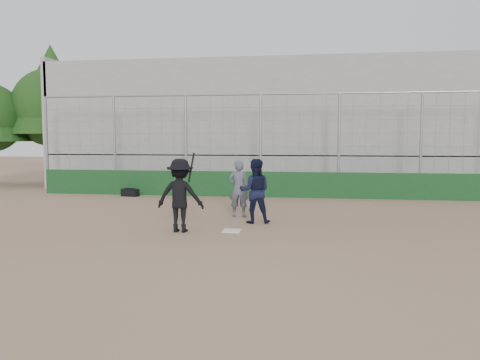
# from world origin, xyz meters

# --- Properties ---
(ground) EXTENTS (90.00, 90.00, 0.00)m
(ground) POSITION_xyz_m (0.00, 0.00, 0.00)
(ground) COLOR brown
(ground) RESTS_ON ground
(home_plate) EXTENTS (0.44, 0.44, 0.02)m
(home_plate) POSITION_xyz_m (0.00, 0.00, 0.01)
(home_plate) COLOR white
(home_plate) RESTS_ON ground
(backstop) EXTENTS (18.10, 0.25, 4.04)m
(backstop) POSITION_xyz_m (0.00, 7.00, 0.96)
(backstop) COLOR #133C19
(backstop) RESTS_ON ground
(bleachers) EXTENTS (20.25, 6.70, 6.98)m
(bleachers) POSITION_xyz_m (0.00, 11.95, 2.92)
(bleachers) COLOR gray
(bleachers) RESTS_ON ground
(tree_left) EXTENTS (4.48, 4.48, 7.00)m
(tree_left) POSITION_xyz_m (-11.00, 11.00, 4.39)
(tree_left) COLOR #332112
(tree_left) RESTS_ON ground
(batter_at_plate) EXTENTS (1.18, 0.79, 1.94)m
(batter_at_plate) POSITION_xyz_m (-1.24, -0.22, 0.90)
(batter_at_plate) COLOR black
(batter_at_plate) RESTS_ON ground
(catcher_crouched) EXTENTS (0.92, 0.76, 1.17)m
(catcher_crouched) POSITION_xyz_m (0.44, 1.19, 0.59)
(catcher_crouched) COLOR black
(catcher_crouched) RESTS_ON ground
(umpire) EXTENTS (0.62, 0.41, 1.50)m
(umpire) POSITION_xyz_m (-0.15, 2.15, 0.75)
(umpire) COLOR #4F5564
(umpire) RESTS_ON ground
(equipment_bag) EXTENTS (0.74, 0.45, 0.33)m
(equipment_bag) POSITION_xyz_m (-5.16, 6.42, 0.15)
(equipment_bag) COLOR black
(equipment_bag) RESTS_ON ground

